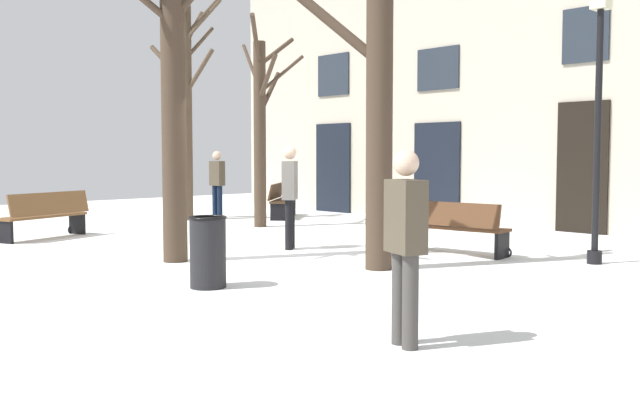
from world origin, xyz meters
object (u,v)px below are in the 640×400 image
(tree_center, at_px, (378,87))
(person_strolling, at_px, (405,238))
(streetlamp, at_px, (599,93))
(person_crossing_plaza, at_px, (217,180))
(bench_far_corner, at_px, (45,215))
(bench_near_center_tree, at_px, (455,227))
(tree_near_facade, at_px, (187,103))
(tree_foreground, at_px, (172,68))
(tree_right_of_center, at_px, (261,121))
(litter_bin, at_px, (208,252))
(person_by_shop_door, at_px, (290,191))
(bench_near_lamp, at_px, (281,199))

(tree_center, bearing_deg, person_strolling, -44.70)
(tree_center, height_order, streetlamp, tree_center)
(person_strolling, bearing_deg, person_crossing_plaza, -7.37)
(bench_far_corner, bearing_deg, bench_near_center_tree, 101.92)
(streetlamp, bearing_deg, tree_near_facade, -176.77)
(person_strolling, bearing_deg, tree_foreground, 9.11)
(tree_right_of_center, xyz_separation_m, bench_far_corner, (-1.12, -4.53, -1.94))
(streetlamp, distance_m, litter_bin, 6.22)
(person_by_shop_door, bearing_deg, person_strolling, 19.12)
(bench_near_center_tree, bearing_deg, bench_near_lamp, -24.72)
(tree_near_facade, height_order, streetlamp, tree_near_facade)
(tree_center, relative_size, bench_near_lamp, 3.05)
(tree_center, height_order, person_by_shop_door, tree_center)
(tree_right_of_center, height_order, bench_far_corner, tree_right_of_center)
(bench_near_lamp, bearing_deg, person_by_shop_door, -169.16)
(tree_near_facade, relative_size, streetlamp, 1.40)
(tree_near_facade, height_order, person_strolling, tree_near_facade)
(tree_near_facade, xyz_separation_m, bench_near_center_tree, (8.28, -0.14, -2.51))
(streetlamp, bearing_deg, bench_near_center_tree, -160.60)
(tree_near_facade, xyz_separation_m, bench_far_corner, (1.47, -4.21, -2.49))
(person_crossing_plaza, bearing_deg, litter_bin, 135.64)
(tree_right_of_center, relative_size, person_by_shop_door, 2.56)
(tree_near_facade, bearing_deg, bench_far_corner, -70.78)
(tree_near_facade, height_order, person_crossing_plaza, tree_near_facade)
(tree_near_facade, distance_m, person_strolling, 12.51)
(bench_near_center_tree, relative_size, person_strolling, 1.07)
(tree_right_of_center, xyz_separation_m, bench_near_lamp, (-1.46, 1.81, -1.94))
(bench_near_center_tree, bearing_deg, litter_bin, 78.03)
(tree_foreground, bearing_deg, tree_near_facade, 145.84)
(person_strolling, bearing_deg, bench_near_lamp, -14.81)
(bench_near_center_tree, bearing_deg, tree_right_of_center, -11.72)
(tree_right_of_center, bearing_deg, bench_near_center_tree, -4.65)
(bench_near_center_tree, bearing_deg, tree_near_facade, -8.02)
(streetlamp, height_order, bench_near_center_tree, streetlamp)
(bench_far_corner, xyz_separation_m, person_strolling, (9.81, -0.81, 0.47))
(litter_bin, distance_m, bench_far_corner, 6.44)
(person_strolling, relative_size, person_crossing_plaza, 0.97)
(bench_near_center_tree, height_order, person_by_shop_door, person_by_shop_door)
(bench_near_center_tree, bearing_deg, tree_center, 85.73)
(person_strolling, bearing_deg, litter_bin, 15.62)
(litter_bin, height_order, person_strolling, person_strolling)
(litter_bin, relative_size, person_crossing_plaza, 0.51)
(tree_near_facade, distance_m, tree_foreground, 6.99)
(tree_right_of_center, relative_size, person_strolling, 2.73)
(tree_right_of_center, bearing_deg, person_strolling, -31.62)
(tree_center, distance_m, bench_far_corner, 7.52)
(bench_near_lamp, bearing_deg, litter_bin, -175.98)
(tree_right_of_center, relative_size, person_crossing_plaza, 2.65)
(tree_right_of_center, bearing_deg, litter_bin, -43.73)
(bench_near_lamp, bearing_deg, tree_right_of_center, 178.41)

